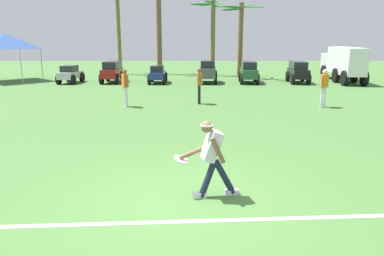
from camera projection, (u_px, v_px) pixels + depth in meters
ground_plane at (182, 199)px, 6.75m from camera, size 80.00×80.00×0.00m
field_line_paint at (181, 221)px, 5.90m from camera, size 19.74×1.33×0.01m
frisbee_thrower at (211, 155)px, 6.64m from camera, size 1.12×0.47×1.42m
frisbee_in_flight at (180, 159)px, 6.75m from camera, size 0.35×0.36×0.11m
teammate_near_sideline at (198, 82)px, 16.10m from camera, size 0.22×0.50×1.56m
teammate_midfield at (124, 84)px, 15.43m from camera, size 0.33×0.47×1.56m
teammate_deep at (323, 84)px, 15.35m from camera, size 0.43×0.37×1.56m
parked_car_slot_a at (69, 74)px, 23.58m from camera, size 1.26×2.27×1.10m
parked_car_slot_b at (111, 71)px, 23.80m from camera, size 1.19×2.42×1.34m
parked_car_slot_c at (157, 74)px, 23.53m from camera, size 1.09×2.20×1.10m
parked_car_slot_d at (207, 71)px, 23.63m from camera, size 1.29×2.40×1.40m
parked_car_slot_e at (248, 71)px, 23.63m from camera, size 1.29×2.46×1.34m
parked_car_slot_f at (297, 71)px, 23.66m from camera, size 1.28×2.46×1.34m
box_truck at (342, 62)px, 24.27m from camera, size 1.65×5.96×2.20m
palm_tree_far_left at (117, 21)px, 28.54m from camera, size 3.87×3.11×6.41m
palm_tree_left_of_centre at (158, 20)px, 28.72m from camera, size 3.70×3.06×7.25m
palm_tree_right_of_centre at (212, 30)px, 27.42m from camera, size 3.61×2.85×5.53m
palm_tree_far_right at (240, 34)px, 25.86m from camera, size 3.03×3.11×5.12m
event_tent at (4, 41)px, 24.17m from camera, size 3.40×3.40×3.09m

